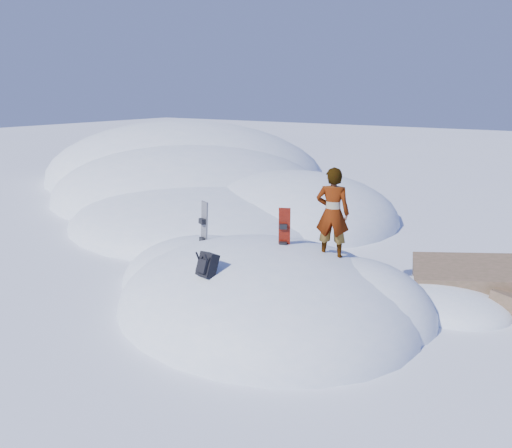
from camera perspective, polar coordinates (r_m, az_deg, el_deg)
The scene contains 9 objects.
ground at distance 11.43m, azimuth 0.92°, elevation -9.67°, with size 120.00×120.00×0.00m, color white.
snow_mound at distance 11.70m, azimuth 0.85°, elevation -9.07°, with size 8.00×6.00×3.00m.
snow_ridge at distance 25.01m, azimuth -7.04°, elevation 3.88°, with size 21.50×18.50×6.40m.
rock_outcrop at distance 12.82m, azimuth 22.92°, elevation -8.03°, with size 4.68×4.41×1.68m.
snowboard_red at distance 11.03m, azimuth 3.22°, elevation -1.52°, with size 0.27×0.24×1.38m.
snowboard_dark at distance 12.25m, azimuth -6.00°, elevation -0.99°, with size 0.32×0.27×1.58m.
backpack at distance 9.85m, azimuth -5.65°, elevation -4.68°, with size 0.39×0.48×0.57m.
gear_pile at distance 11.79m, azimuth -12.26°, elevation -8.65°, with size 0.86×0.67×0.22m.
person at distance 10.70m, azimuth 8.73°, elevation 1.24°, with size 0.72×0.47×1.97m, color slate.
Camera 1 is at (5.59, -8.75, 4.77)m, focal length 35.00 mm.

